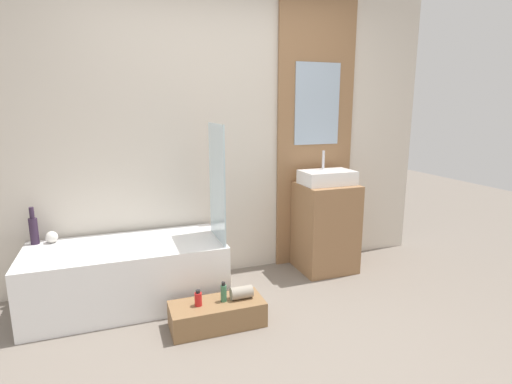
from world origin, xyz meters
TOP-DOWN VIEW (x-y plane):
  - ground_plane at (0.00, 0.00)m, footprint 12.00×12.00m
  - wall_tiled_back at (0.00, 1.58)m, footprint 4.20×0.06m
  - wall_wood_accent at (0.94, 1.53)m, footprint 0.79×0.04m
  - bathtub at (-0.87, 1.18)m, footprint 1.49×0.69m
  - glass_shower_screen at (-0.16, 1.08)m, footprint 0.01×0.46m
  - wooden_step_bench at (-0.29, 0.62)m, footprint 0.67×0.29m
  - vanity_cabinet at (0.94, 1.27)m, footprint 0.51×0.47m
  - sink at (0.94, 1.27)m, footprint 0.48×0.31m
  - vase_tall_dark at (-1.53, 1.45)m, footprint 0.06×0.06m
  - vase_round_light at (-1.41, 1.43)m, footprint 0.09×0.09m
  - bottle_soap_primary at (-0.43, 0.62)m, footprint 0.05×0.05m
  - bottle_soap_secondary at (-0.24, 0.62)m, footprint 0.04×0.04m
  - towel_roll at (-0.11, 0.62)m, footprint 0.16×0.09m

SIDE VIEW (x-z plane):
  - ground_plane at x=0.00m, z-range 0.00..0.00m
  - wooden_step_bench at x=-0.29m, z-range 0.00..0.18m
  - towel_roll at x=-0.11m, z-range 0.18..0.27m
  - bottle_soap_primary at x=-0.43m, z-range 0.17..0.29m
  - bottle_soap_secondary at x=-0.24m, z-range 0.17..0.32m
  - bathtub at x=-0.87m, z-range 0.00..0.49m
  - vanity_cabinet at x=0.94m, z-range 0.00..0.84m
  - vase_round_light at x=-1.41m, z-range 0.49..0.59m
  - vase_tall_dark at x=-1.53m, z-range 0.47..0.76m
  - sink at x=0.94m, z-range 0.75..1.05m
  - glass_shower_screen at x=-0.16m, z-range 0.49..1.42m
  - wall_tiled_back at x=0.00m, z-range 0.00..2.60m
  - wall_wood_accent at x=0.94m, z-range 0.02..2.62m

